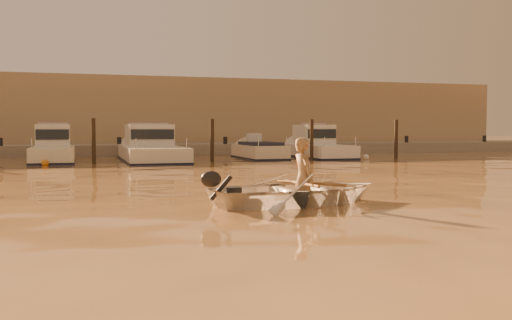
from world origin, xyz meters
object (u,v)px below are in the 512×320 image
object	(u,v)px
moored_boat_1	(53,148)
moored_boat_3	(259,154)
dinghy	(299,191)
person	(303,178)
moored_boat_4	(318,146)
waterfront_building	(172,116)
moored_boat_2	(151,147)

from	to	relation	value
moored_boat_1	moored_boat_3	world-z (taller)	moored_boat_1
dinghy	person	xyz separation A→B (m)	(0.10, 0.01, 0.27)
dinghy	moored_boat_4	distance (m)	18.82
person	waterfront_building	bearing A→B (deg)	-10.57
dinghy	waterfront_building	bearing A→B (deg)	-10.77
moored_boat_2	moored_boat_3	world-z (taller)	moored_boat_2
dinghy	moored_boat_2	distance (m)	17.13
moored_boat_1	waterfront_building	size ratio (longest dim) A/B	0.12
moored_boat_2	moored_boat_4	distance (m)	8.85
moored_boat_2	dinghy	bearing A→B (deg)	-86.66
dinghy	moored_boat_1	distance (m)	17.96
moored_boat_4	dinghy	bearing A→B (deg)	-114.69
moored_boat_1	dinghy	bearing A→B (deg)	-72.16
person	moored_boat_1	distance (m)	17.97
moored_boat_2	moored_boat_3	xyz separation A→B (m)	(5.55, 0.00, -0.40)
person	waterfront_building	world-z (taller)	waterfront_building
person	moored_boat_1	bearing A→B (deg)	10.98
dinghy	moored_boat_1	size ratio (longest dim) A/B	0.65
dinghy	moored_boat_3	size ratio (longest dim) A/B	0.70
moored_boat_3	moored_boat_4	size ratio (longest dim) A/B	0.82
moored_boat_2	moored_boat_4	world-z (taller)	same
dinghy	moored_boat_1	xyz separation A→B (m)	(-5.50, 17.09, 0.36)
moored_boat_1	moored_boat_3	bearing A→B (deg)	0.00
moored_boat_1	waterfront_building	distance (m)	13.30
dinghy	moored_boat_4	bearing A→B (deg)	-31.86
moored_boat_1	moored_boat_2	size ratio (longest dim) A/B	0.65
dinghy	moored_boat_1	bearing A→B (deg)	10.67
moored_boat_1	moored_boat_2	xyz separation A→B (m)	(4.50, 0.00, 0.00)
person	moored_boat_4	world-z (taller)	moored_boat_4
moored_boat_2	moored_boat_4	xyz separation A→B (m)	(8.85, 0.00, 0.00)
person	waterfront_building	xyz separation A→B (m)	(1.67, 28.08, 1.86)
moored_boat_3	waterfront_building	size ratio (longest dim) A/B	0.11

